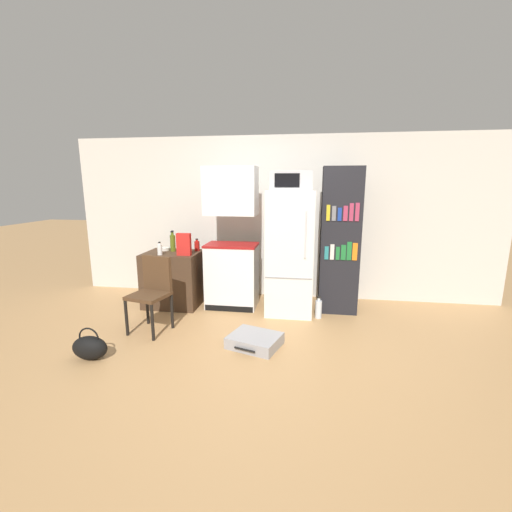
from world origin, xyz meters
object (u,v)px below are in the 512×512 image
(bookshelf, at_px, (340,241))
(chair, at_px, (153,287))
(cereal_box, at_px, (184,244))
(microwave, at_px, (292,180))
(suitcase_large_flat, at_px, (255,341))
(bottle_olive_oil, at_px, (173,243))
(bowl, at_px, (164,249))
(bottle_green_tall, at_px, (172,241))
(side_table, at_px, (173,279))
(bottle_ketchup_red, at_px, (197,246))
(handbag, at_px, (90,347))
(refrigerator, at_px, (290,253))
(bottle_milk_white, at_px, (160,249))
(kitchen_hutch, at_px, (232,245))
(water_bottle_front, at_px, (318,309))

(bookshelf, height_order, chair, bookshelf)
(cereal_box, bearing_deg, microwave, 6.06)
(cereal_box, height_order, suitcase_large_flat, cereal_box)
(bottle_olive_oil, relative_size, bowl, 1.98)
(suitcase_large_flat, bearing_deg, cereal_box, 157.30)
(bottle_green_tall, xyz_separation_m, chair, (0.19, -1.10, -0.36))
(side_table, distance_m, bottle_ketchup_red, 0.58)
(microwave, relative_size, handbag, 1.47)
(bookshelf, distance_m, cereal_box, 2.09)
(refrigerator, relative_size, bowl, 10.91)
(side_table, bearing_deg, bookshelf, 3.08)
(bookshelf, bearing_deg, suitcase_large_flat, -127.66)
(side_table, relative_size, refrigerator, 0.47)
(refrigerator, xyz_separation_m, bottle_olive_oil, (-1.68, 0.10, 0.08))
(refrigerator, relative_size, bottle_ketchup_red, 9.32)
(bookshelf, height_order, bottle_milk_white, bookshelf)
(bowl, bearing_deg, refrigerator, -4.52)
(bookshelf, relative_size, bottle_olive_oil, 6.51)
(bookshelf, relative_size, bottle_ketchup_red, 11.04)
(bowl, bearing_deg, bottle_green_tall, 58.28)
(refrigerator, relative_size, handbag, 4.54)
(refrigerator, distance_m, chair, 1.80)
(kitchen_hutch, distance_m, bowl, 1.02)
(kitchen_hutch, distance_m, bottle_milk_white, 0.98)
(water_bottle_front, bearing_deg, kitchen_hutch, 167.20)
(bottle_olive_oil, xyz_separation_m, bottle_green_tall, (-0.08, 0.16, -0.01))
(side_table, xyz_separation_m, refrigerator, (1.66, -0.01, 0.43))
(refrigerator, relative_size, chair, 1.86)
(suitcase_large_flat, bearing_deg, refrigerator, 92.29)
(microwave, bearing_deg, refrigerator, 71.38)
(bottle_ketchup_red, bearing_deg, handbag, -106.28)
(bottle_milk_white, relative_size, cereal_box, 0.60)
(bowl, bearing_deg, water_bottle_front, -8.60)
(bottle_milk_white, xyz_separation_m, water_bottle_front, (2.15, -0.02, -0.72))
(bottle_olive_oil, bearing_deg, kitchen_hutch, -1.13)
(bottle_olive_oil, xyz_separation_m, bottle_milk_white, (-0.08, -0.27, -0.05))
(water_bottle_front, bearing_deg, cereal_box, 178.75)
(refrigerator, bearing_deg, side_table, 179.64)
(microwave, xyz_separation_m, cereal_box, (-1.42, -0.15, -0.84))
(cereal_box, bearing_deg, water_bottle_front, -1.25)
(side_table, xyz_separation_m, cereal_box, (0.24, -0.16, 0.54))
(suitcase_large_flat, bearing_deg, bottle_ketchup_red, 146.75)
(bottle_green_tall, distance_m, water_bottle_front, 2.32)
(side_table, height_order, chair, chair)
(bottle_olive_oil, height_order, bottle_ketchup_red, bottle_olive_oil)
(handbag, bearing_deg, water_bottle_front, 32.30)
(bottle_milk_white, relative_size, bottle_ketchup_red, 1.02)
(kitchen_hutch, xyz_separation_m, bowl, (-1.01, 0.06, -0.10))
(side_table, relative_size, chair, 0.88)
(bottle_ketchup_red, relative_size, handbag, 0.49)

